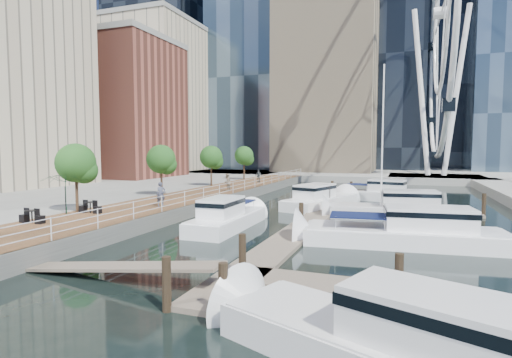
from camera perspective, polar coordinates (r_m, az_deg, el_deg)
The scene contains 16 objects.
ground at distance 19.73m, azimuth -7.95°, elevation -11.11°, with size 520.00×520.00×0.00m, color black.
boardwalk at distance 36.81m, azimuth -9.31°, elevation -3.11°, with size 6.00×60.00×1.00m, color brown.
seawall at distance 35.43m, azimuth -5.08°, elevation -3.36°, with size 0.25×60.00×1.00m, color #595954.
land_far at distance 119.18m, azimuth 15.85°, elevation 1.91°, with size 200.00×114.00×1.00m, color gray.
pier at distance 69.09m, azimuth 24.28°, elevation 0.03°, with size 14.00×12.00×1.00m, color gray.
railing at distance 35.35m, azimuth -5.24°, elevation -1.70°, with size 0.10×60.00×1.05m, color white, non-canonical shape.
floating_docks at distance 27.16m, azimuth 17.76°, elevation -5.93°, with size 16.00×34.00×2.60m.
midrise_condos at distance 61.46m, azimuth -24.46°, elevation 11.61°, with size 19.00×67.00×28.00m.
ferris_wheel at distance 71.96m, azimuth 24.95°, elevation 20.65°, with size 5.80×45.60×47.80m.
street_trees at distance 36.92m, azimuth -13.40°, elevation 2.75°, with size 2.60×42.60×4.60m.
cafe_tables at distance 24.68m, azimuth -32.29°, elevation -5.36°, with size 2.50×13.70×0.74m.
yacht_foreground at distance 23.40m, azimuth 20.24°, elevation -8.87°, with size 3.10×11.55×2.15m, color white, non-canonical shape.
pedestrian_near at distance 30.19m, azimuth -13.44°, elevation -2.13°, with size 0.66×0.43×1.80m, color #44485A.
pedestrian_mid at distance 39.99m, azimuth -4.16°, elevation -0.48°, with size 0.86×0.67×1.76m, color #7F6F58.
pedestrian_far at distance 50.33m, azimuth 0.40°, elevation 0.46°, with size 0.97×0.40×1.65m, color #2D3439.
moored_yachts at distance 29.98m, azimuth 18.51°, elevation -5.95°, with size 23.46×37.54×11.50m.
Camera 1 is at (9.01, -16.74, 5.25)m, focal length 28.00 mm.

